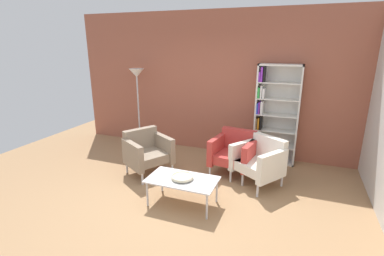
{
  "coord_description": "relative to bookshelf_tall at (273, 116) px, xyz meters",
  "views": [
    {
      "loc": [
        1.67,
        -3.25,
        2.27
      ],
      "look_at": [
        0.08,
        0.84,
        0.95
      ],
      "focal_mm": 26.58,
      "sensor_mm": 36.0,
      "label": 1
    }
  ],
  "objects": [
    {
      "name": "ground_plane",
      "position": [
        -1.2,
        -2.25,
        -0.92
      ],
      "size": [
        8.32,
        8.32,
        0.0
      ],
      "primitive_type": "plane",
      "color": "#9E7751"
    },
    {
      "name": "armchair_spare_guest",
      "position": [
        -0.53,
        -0.85,
        -0.51
      ],
      "size": [
        0.8,
        0.75,
        0.78
      ],
      "rotation": [
        0.0,
        0.0,
        -0.15
      ],
      "color": "#B73833",
      "rests_on": "ground_plane"
    },
    {
      "name": "armchair_near_window",
      "position": [
        -0.05,
        -1.06,
        -0.51
      ],
      "size": [
        0.94,
        0.92,
        0.78
      ],
      "rotation": [
        0.0,
        0.0,
        -0.58
      ],
      "color": "white",
      "rests_on": "ground_plane"
    },
    {
      "name": "decorative_bowl",
      "position": [
        -0.99,
        -2.12,
        -0.49
      ],
      "size": [
        0.32,
        0.32,
        0.05
      ],
      "color": "beige",
      "rests_on": "coffee_table_low"
    },
    {
      "name": "armchair_corner_red",
      "position": [
        -1.99,
        -1.38,
        -0.51
      ],
      "size": [
        0.92,
        0.94,
        0.78
      ],
      "rotation": [
        0.0,
        0.0,
        1.03
      ],
      "color": "gray",
      "rests_on": "ground_plane"
    },
    {
      "name": "coffee_table_low",
      "position": [
        -0.99,
        -2.12,
        -0.56
      ],
      "size": [
        1.0,
        0.56,
        0.4
      ],
      "color": "silver",
      "rests_on": "ground_plane"
    },
    {
      "name": "brick_back_panel",
      "position": [
        -1.2,
        0.21,
        0.53
      ],
      "size": [
        6.4,
        0.12,
        2.9
      ],
      "primitive_type": "cube",
      "color": "#9E5642",
      "rests_on": "ground_plane"
    },
    {
      "name": "floor_lamp_torchiere",
      "position": [
        -2.86,
        -0.19,
        0.52
      ],
      "size": [
        0.32,
        0.32,
        1.74
      ],
      "color": "silver",
      "rests_on": "ground_plane"
    },
    {
      "name": "bookshelf_tall",
      "position": [
        0.0,
        0.0,
        0.0
      ],
      "size": [
        0.8,
        0.3,
        1.9
      ],
      "color": "silver",
      "rests_on": "ground_plane"
    }
  ]
}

